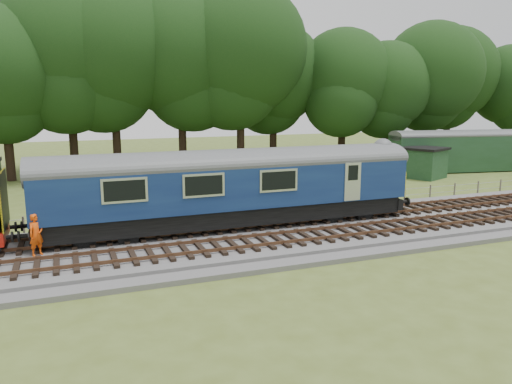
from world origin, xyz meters
name	(u,v)px	position (x,y,z in m)	size (l,w,h in m)	color
ground	(292,236)	(0.00, 0.00, 0.00)	(120.00, 120.00, 0.00)	#4C5A21
ballast	(292,232)	(0.00, 0.00, 0.17)	(70.00, 7.00, 0.35)	#4C4C4F
track_north	(280,221)	(0.00, 1.40, 0.42)	(67.20, 2.40, 0.21)	black
track_south	(307,236)	(0.00, -1.60, 0.42)	(67.20, 2.40, 0.21)	black
fence	(258,216)	(0.00, 4.50, 0.00)	(64.00, 0.12, 1.00)	#6B6054
tree_line	(186,172)	(0.00, 22.00, 0.00)	(70.00, 8.00, 18.00)	black
dmu_railcar	(233,181)	(-2.50, 1.40, 2.61)	(18.05, 2.86, 3.88)	black
worker	(36,235)	(-11.21, 0.00, 1.21)	(0.62, 0.41, 1.71)	#FF530D
parked_coach	(468,149)	(23.73, 13.67, 2.04)	(14.42, 4.78, 3.63)	#1C3E20
shed	(424,162)	(17.66, 12.05, 1.28)	(4.08, 4.08, 2.53)	#1C3E20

